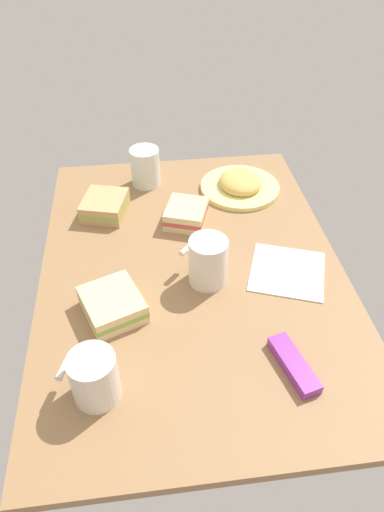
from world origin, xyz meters
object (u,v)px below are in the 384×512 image
object	(u,v)px
plate_of_food	(240,184)
coffee_mug_milky	(94,377)
coffee_mug_black	(208,261)
sandwich_extra	(186,214)
snack_bar	(294,365)
sandwich_main	(113,305)
glass_of_milk	(145,169)
sandwich_side	(105,206)
paper_napkin	(287,271)

from	to	relation	value
plate_of_food	coffee_mug_milky	size ratio (longest dim) A/B	2.07
coffee_mug_black	sandwich_extra	distance (cm)	20.70
sandwich_extra	coffee_mug_black	bearing A→B (deg)	-174.40
plate_of_food	snack_bar	xyz separation A→B (cm)	(-55.71, 2.07, -0.50)
sandwich_main	glass_of_milk	bearing A→B (deg)	-10.86
coffee_mug_black	sandwich_main	world-z (taller)	coffee_mug_black
coffee_mug_milky	sandwich_side	distance (cm)	50.42
plate_of_food	sandwich_extra	world-z (taller)	same
coffee_mug_black	sandwich_side	distance (cm)	33.86
sandwich_extra	glass_of_milk	size ratio (longest dim) A/B	1.24
coffee_mug_milky	snack_bar	distance (cm)	33.49
glass_of_milk	coffee_mug_black	bearing A→B (deg)	-164.49
paper_napkin	plate_of_food	bearing A→B (deg)	6.48
sandwich_side	paper_napkin	xyz separation A→B (cm)	(-25.97, -38.39, -2.05)
plate_of_food	glass_of_milk	xyz separation A→B (cm)	(5.89, 24.15, 2.93)
sandwich_main	sandwich_extra	size ratio (longest dim) A/B	1.16
sandwich_side	plate_of_food	bearing A→B (deg)	-79.84
sandwich_side	snack_bar	xyz separation A→B (cm)	(-49.48, -32.66, -1.20)
sandwich_main	snack_bar	world-z (taller)	sandwich_main
coffee_mug_milky	paper_napkin	xyz separation A→B (cm)	(24.38, -38.98, -4.66)
sandwich_main	coffee_mug_black	bearing A→B (deg)	-71.06
sandwich_main	paper_napkin	bearing A→B (deg)	-79.37
sandwich_main	paper_napkin	world-z (taller)	sandwich_main
plate_of_food	glass_of_milk	distance (cm)	25.03
sandwich_side	glass_of_milk	distance (cm)	16.24
plate_of_food	coffee_mug_milky	distance (cm)	66.78
sandwich_main	glass_of_milk	xyz separation A→B (cm)	(44.91, -8.62, 2.23)
coffee_mug_black	snack_bar	size ratio (longest dim) A/B	0.85
plate_of_food	coffee_mug_milky	bearing A→B (deg)	148.01
coffee_mug_black	sandwich_main	xyz separation A→B (cm)	(-6.60, 19.25, -3.13)
plate_of_food	paper_napkin	bearing A→B (deg)	-173.52
coffee_mug_milky	sandwich_side	world-z (taller)	coffee_mug_milky
plate_of_food	sandwich_main	xyz separation A→B (cm)	(-39.03, 32.77, 0.70)
sandwich_side	snack_bar	size ratio (longest dim) A/B	1.06
coffee_mug_black	paper_napkin	distance (cm)	17.94
sandwich_extra	glass_of_milk	world-z (taller)	glass_of_milk
sandwich_side	paper_napkin	bearing A→B (deg)	-124.07
sandwich_side	sandwich_extra	distance (cm)	20.08
coffee_mug_milky	glass_of_milk	world-z (taller)	glass_of_milk
sandwich_extra	paper_napkin	bearing A→B (deg)	-136.41
coffee_mug_milky	plate_of_food	bearing A→B (deg)	-31.99
sandwich_main	sandwich_extra	distance (cm)	32.02
sandwich_main	snack_bar	bearing A→B (deg)	-118.52
coffee_mug_milky	sandwich_extra	xyz separation A→B (cm)	(44.52, -19.81, -2.61)
plate_of_food	sandwich_side	bearing A→B (deg)	100.16
sandwich_extra	snack_bar	distance (cm)	45.69
coffee_mug_black	glass_of_milk	size ratio (longest dim) A/B	1.04
coffee_mug_black	sandwich_side	size ratio (longest dim) A/B	0.80
sandwich_side	sandwich_extra	xyz separation A→B (cm)	(-5.83, -19.22, -0.00)
coffee_mug_black	paper_napkin	size ratio (longest dim) A/B	0.68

